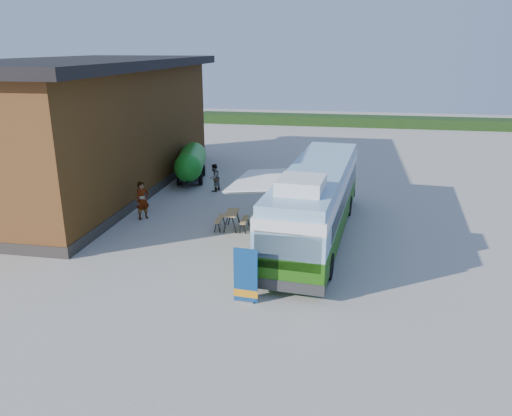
% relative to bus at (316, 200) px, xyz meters
% --- Properties ---
extents(ground, '(100.00, 100.00, 0.00)m').
position_rel_bus_xyz_m(ground, '(-3.11, -4.13, -1.78)').
color(ground, '#BCB7AD').
rests_on(ground, ground).
extents(barn, '(9.60, 21.20, 7.50)m').
position_rel_bus_xyz_m(barn, '(-13.61, 5.87, 1.81)').
color(barn, brown).
rests_on(barn, ground).
extents(hedge, '(40.00, 3.00, 1.00)m').
position_rel_bus_xyz_m(hedge, '(4.89, 33.87, -1.28)').
color(hedge, '#264419').
rests_on(hedge, ground).
extents(bus, '(3.61, 12.29, 3.72)m').
position_rel_bus_xyz_m(bus, '(0.00, 0.00, 0.00)').
color(bus, '#297613').
rests_on(bus, ground).
extents(awning, '(2.86, 4.23, 0.51)m').
position_rel_bus_xyz_m(awning, '(-2.14, -0.09, 0.94)').
color(awning, white).
rests_on(awning, ground).
extents(banner, '(0.84, 0.23, 1.94)m').
position_rel_bus_xyz_m(banner, '(-1.85, -6.30, -0.99)').
color(banner, navy).
rests_on(banner, ground).
extents(picnic_table, '(1.52, 1.36, 0.83)m').
position_rel_bus_xyz_m(picnic_table, '(-3.88, 0.45, -1.16)').
color(picnic_table, tan).
rests_on(picnic_table, ground).
extents(person_a, '(0.80, 0.82, 1.90)m').
position_rel_bus_xyz_m(person_a, '(-8.54, 1.09, -0.83)').
color(person_a, '#999999').
rests_on(person_a, ground).
extents(person_b, '(0.86, 0.96, 1.63)m').
position_rel_bus_xyz_m(person_b, '(-6.36, 6.54, -0.96)').
color(person_b, '#999999').
rests_on(person_b, ground).
extents(slurry_tanker, '(2.47, 5.62, 2.11)m').
position_rel_bus_xyz_m(slurry_tanker, '(-8.42, 8.65, -0.56)').
color(slurry_tanker, '#18871E').
rests_on(slurry_tanker, ground).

